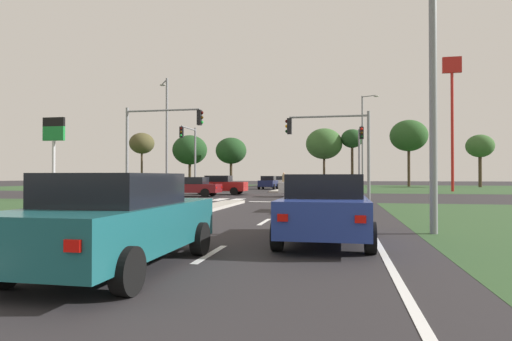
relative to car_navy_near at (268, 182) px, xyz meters
name	(u,v)px	position (x,y,z in m)	size (l,w,h in m)	color
ground_plane	(261,196)	(2.39, -17.47, -0.79)	(200.00, 200.00, 0.00)	#282628
grass_verge_far_left	(119,187)	(-23.11, 7.03, -0.79)	(35.00, 35.00, 0.01)	#2D4C28
grass_verge_far_right	(505,189)	(27.89, 7.03, -0.79)	(35.00, 35.00, 0.01)	#2D4C28
median_island_near	(154,221)	(2.39, -36.47, -0.72)	(1.20, 22.00, 0.14)	#ADA89E
median_island_far	(295,187)	(2.39, 7.53, -0.72)	(1.20, 36.00, 0.14)	#ADA89E
lane_dash_near	(210,254)	(5.89, -41.50, -0.79)	(0.14, 2.00, 0.01)	silver
lane_dash_second	(264,222)	(5.89, -35.50, -0.79)	(0.14, 2.00, 0.01)	silver
lane_dash_third	(287,209)	(5.89, -29.50, -0.79)	(0.14, 2.00, 0.01)	silver
lane_dash_fourth	(299,201)	(5.89, -23.50, -0.79)	(0.14, 2.00, 0.01)	silver
lane_dash_fifth	(307,197)	(5.89, -17.50, -0.79)	(0.14, 2.00, 0.01)	silver
edge_line_right	(367,224)	(9.24, -35.47, -0.79)	(0.14, 24.00, 0.01)	silver
stop_bar_near	(302,202)	(6.19, -24.47, -0.79)	(6.40, 0.50, 0.01)	silver
crosswalk_bar_near	(153,199)	(-4.01, -22.67, -0.79)	(0.70, 2.80, 0.01)	silver
crosswalk_bar_second	(169,199)	(-2.86, -22.67, -0.79)	(0.70, 2.80, 0.01)	silver
crosswalk_bar_third	(186,199)	(-1.71, -22.67, -0.79)	(0.70, 2.80, 0.01)	silver
crosswalk_bar_fourth	(202,199)	(-0.56, -22.67, -0.79)	(0.70, 2.80, 0.01)	silver
crosswalk_bar_fifth	(219,200)	(0.59, -22.67, -0.79)	(0.70, 2.80, 0.01)	silver
crosswalk_bar_sixth	(236,200)	(1.74, -22.67, -0.79)	(0.70, 2.80, 0.01)	silver
car_navy_near	(268,182)	(0.00, 0.00, 0.00)	(1.95, 4.18, 1.55)	#161E47
car_white_second	(279,181)	(0.01, 9.29, -0.01)	(1.99, 4.49, 1.53)	silver
car_red_third	(220,185)	(-1.45, -15.40, 0.02)	(4.37, 1.99, 1.58)	#A31919
car_maroon_fourth	(192,187)	(-2.58, -19.10, -0.04)	(4.34, 2.07, 1.47)	maroon
car_blue_fifth	(325,207)	(8.06, -39.47, 0.02)	(2.08, 4.51, 1.58)	navy
car_grey_sixth	(333,194)	(8.06, -30.30, -0.04)	(1.95, 4.23, 1.47)	slate
car_teal_seventh	(117,220)	(4.79, -43.12, 0.02)	(2.09, 4.53, 1.59)	#19565B
car_silver_eighth	(310,186)	(6.15, -18.09, 0.03)	(4.36, 2.04, 1.61)	#B7B7BC
traffic_signal_near_right	(336,140)	(8.14, -24.07, 2.90)	(4.96, 0.32, 5.31)	gray
traffic_signal_near_left	(154,135)	(-3.35, -24.07, 3.35)	(5.27, 0.32, 5.99)	gray
traffic_signal_far_right	(360,148)	(9.99, -12.60, 3.13)	(0.32, 4.83, 5.68)	gray
traffic_signal_far_left	(190,148)	(-5.21, -12.17, 3.36)	(0.32, 3.90, 6.15)	gray
street_lamp_near	(438,44)	(10.91, -37.73, 4.21)	(1.08, 2.42, 8.86)	gray
street_lamp_second	(166,130)	(-6.16, -15.48, 4.67)	(1.44, 1.77, 9.84)	gray
street_lamp_third	(364,138)	(10.97, 1.14, 5.14)	(1.89, 0.98, 10.81)	gray
pedestrian_at_median	(284,179)	(2.59, -5.66, 0.43)	(0.34, 0.34, 1.77)	#9E8966
fastfood_pole_sign	(452,95)	(19.32, -3.94, 8.88)	(1.80, 0.40, 13.47)	red
fuel_price_totem	(54,138)	(-13.39, -20.28, 3.66)	(1.80, 0.24, 6.08)	silver
treeline_near	(142,144)	(-22.29, 12.65, 5.86)	(3.88, 3.88, 8.34)	#423323
treeline_second	(190,150)	(-15.56, 15.94, 4.95)	(5.58, 5.58, 8.13)	#423323
treeline_third	(231,151)	(-8.30, 14.49, 4.64)	(4.77, 4.77, 7.49)	#423323
treeline_fourth	(324,144)	(5.89, 15.76, 5.62)	(5.47, 5.47, 8.75)	#423323
treeline_fifth	(352,139)	(10.03, 15.43, 6.21)	(3.26, 3.26, 8.50)	#423323
treeline_sixth	(409,136)	(18.18, 16.33, 6.67)	(5.42, 5.42, 9.79)	#423323
treeline_seventh	(480,146)	(27.26, 14.34, 4.84)	(3.70, 3.70, 7.28)	#423323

